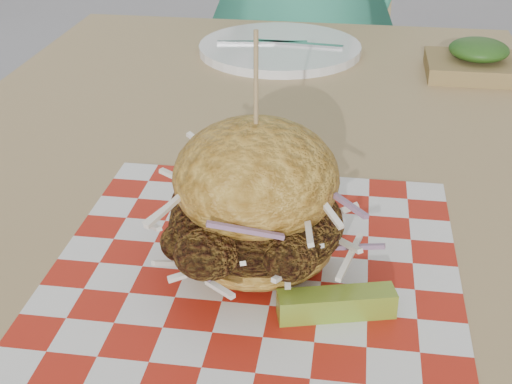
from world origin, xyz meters
The scene contains 7 objects.
patio_table centered at (-0.13, 0.05, 0.67)m, with size 0.80×1.20×0.75m.
patio_chair centered at (-0.15, 1.11, 0.55)m, with size 0.51×0.51×0.95m.
paper_liner centered at (-0.08, -0.17, 0.75)m, with size 0.36×0.36×0.00m, color red.
sandwich centered at (-0.08, -0.17, 0.81)m, with size 0.19×0.19×0.21m.
pickle_spear centered at (0.00, -0.23, 0.76)m, with size 0.10×0.02×0.02m, color olive.
place_setting centered at (-0.13, 0.45, 0.76)m, with size 0.27×0.27×0.02m.
kraft_tray centered at (0.18, 0.39, 0.77)m, with size 0.15×0.12×0.06m.
Camera 1 is at (-0.00, -0.70, 1.12)m, focal length 50.00 mm.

